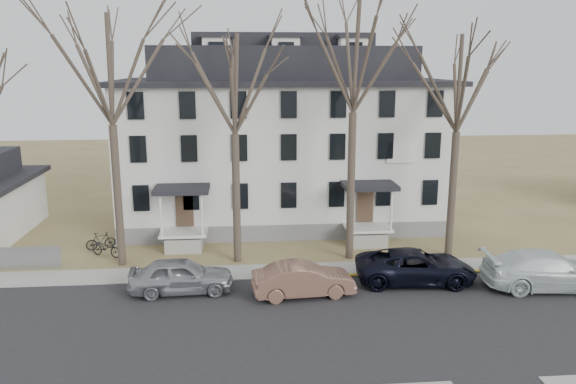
{
  "coord_description": "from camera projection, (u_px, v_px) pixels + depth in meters",
  "views": [
    {
      "loc": [
        -4.76,
        -18.52,
        10.27
      ],
      "look_at": [
        -2.38,
        9.0,
        3.9
      ],
      "focal_mm": 35.0,
      "sensor_mm": 36.0,
      "label": 1
    }
  ],
  "objects": [
    {
      "name": "ground",
      "position": [
        373.0,
        348.0,
        20.69
      ],
      "size": [
        120.0,
        120.0,
        0.0
      ],
      "primitive_type": "plane",
      "color": "olive",
      "rests_on": "ground"
    },
    {
      "name": "main_road",
      "position": [
        362.0,
        324.0,
        22.63
      ],
      "size": [
        120.0,
        10.0,
        0.04
      ],
      "primitive_type": "cube",
      "color": "#27272A",
      "rests_on": "ground"
    },
    {
      "name": "far_sidewalk",
      "position": [
        336.0,
        270.0,
        28.46
      ],
      "size": [
        120.0,
        2.0,
        0.08
      ],
      "primitive_type": "cube",
      "color": "#A09F97",
      "rests_on": "ground"
    },
    {
      "name": "yellow_curb",
      "position": [
        438.0,
        274.0,
        28.0
      ],
      "size": [
        14.0,
        0.25,
        0.06
      ],
      "primitive_type": "cube",
      "color": "gold",
      "rests_on": "ground"
    },
    {
      "name": "boarding_house",
      "position": [
        282.0,
        139.0,
        36.74
      ],
      "size": [
        20.8,
        12.36,
        12.05
      ],
      "color": "slate",
      "rests_on": "ground"
    },
    {
      "name": "tree_far_left",
      "position": [
        108.0,
        61.0,
        26.96
      ],
      "size": [
        8.4,
        8.4,
        13.72
      ],
      "color": "#473B31",
      "rests_on": "ground"
    },
    {
      "name": "tree_mid_left",
      "position": [
        234.0,
        77.0,
        27.63
      ],
      "size": [
        7.8,
        7.8,
        12.74
      ],
      "color": "#473B31",
      "rests_on": "ground"
    },
    {
      "name": "tree_center",
      "position": [
        355.0,
        46.0,
        27.8
      ],
      "size": [
        9.0,
        9.0,
        14.7
      ],
      "color": "#473B31",
      "rests_on": "ground"
    },
    {
      "name": "tree_mid_right",
      "position": [
        460.0,
        76.0,
        28.59
      ],
      "size": [
        7.8,
        7.8,
        12.74
      ],
      "color": "#473B31",
      "rests_on": "ground"
    },
    {
      "name": "car_silver",
      "position": [
        181.0,
        276.0,
        25.49
      ],
      "size": [
        4.77,
        2.08,
        1.6
      ],
      "primitive_type": "imported",
      "rotation": [
        0.0,
        0.0,
        1.61
      ],
      "color": "#979AA0",
      "rests_on": "ground"
    },
    {
      "name": "car_tan",
      "position": [
        303.0,
        280.0,
        25.14
      ],
      "size": [
        4.7,
        2.03,
        1.5
      ],
      "primitive_type": "imported",
      "rotation": [
        0.0,
        0.0,
        1.67
      ],
      "color": "brown",
      "rests_on": "ground"
    },
    {
      "name": "car_navy",
      "position": [
        415.0,
        267.0,
        26.69
      ],
      "size": [
        5.83,
        3.03,
        1.57
      ],
      "primitive_type": "imported",
      "rotation": [
        0.0,
        0.0,
        1.49
      ],
      "color": "black",
      "rests_on": "ground"
    },
    {
      "name": "car_white",
      "position": [
        548.0,
        271.0,
        25.95
      ],
      "size": [
        6.17,
        2.89,
        1.74
      ],
      "primitive_type": "imported",
      "rotation": [
        0.0,
        0.0,
        1.49
      ],
      "color": "silver",
      "rests_on": "ground"
    },
    {
      "name": "bicycle_left",
      "position": [
        106.0,
        248.0,
        30.29
      ],
      "size": [
        1.96,
        1.45,
        0.98
      ],
      "primitive_type": "imported",
      "rotation": [
        0.0,
        0.0,
        1.08
      ],
      "color": "black",
      "rests_on": "ground"
    },
    {
      "name": "bicycle_right",
      "position": [
        101.0,
        242.0,
        31.47
      ],
      "size": [
        1.68,
        1.04,
        0.98
      ],
      "primitive_type": "imported",
      "rotation": [
        0.0,
        0.0,
        1.95
      ],
      "color": "black",
      "rests_on": "ground"
    }
  ]
}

